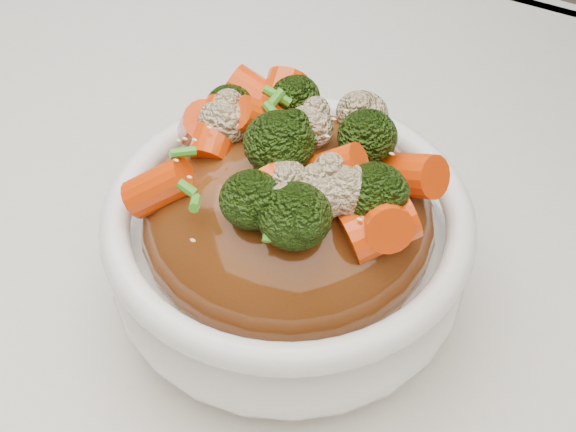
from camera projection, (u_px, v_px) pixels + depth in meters
The scene contains 8 objects.
tablecloth at pixel (192, 305), 0.48m from camera, with size 1.20×0.80×0.04m, color white.
bowl at pixel (288, 253), 0.43m from camera, with size 0.19×0.19×0.08m, color white, non-canonical shape.
sauce_base at pixel (288, 220), 0.41m from camera, with size 0.15×0.15×0.08m, color #5D2C10.
carrots at pixel (288, 138), 0.37m from camera, with size 0.15×0.15×0.04m, color #F04307, non-canonical shape.
broccoli at pixel (288, 140), 0.38m from camera, with size 0.15×0.15×0.04m, color black, non-canonical shape.
cauliflower at pixel (288, 143), 0.38m from camera, with size 0.15×0.15×0.03m, color beige, non-canonical shape.
scallions at pixel (288, 137), 0.37m from camera, with size 0.11×0.11×0.02m, color #3D9221, non-canonical shape.
sesame_seeds at pixel (288, 137), 0.37m from camera, with size 0.14×0.14×0.01m, color beige, non-canonical shape.
Camera 1 is at (0.19, -0.23, 1.11)m, focal length 50.00 mm.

